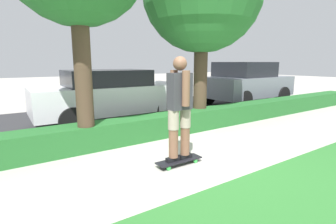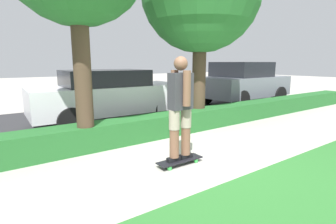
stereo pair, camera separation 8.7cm
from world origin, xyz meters
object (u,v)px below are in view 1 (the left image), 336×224
(skater_person, at_px, (180,106))
(parked_car_rear, at_px, (245,83))
(skateboard, at_px, (179,161))
(parked_car_middle, at_px, (111,95))

(skater_person, height_order, parked_car_rear, skater_person)
(skateboard, height_order, skater_person, skater_person)
(skater_person, relative_size, parked_car_middle, 0.40)
(skateboard, xyz_separation_m, parked_car_rear, (6.05, 3.65, 0.81))
(skateboard, bearing_deg, parked_car_rear, 31.08)
(parked_car_middle, relative_size, parked_car_rear, 1.10)
(skater_person, height_order, parked_car_middle, skater_person)
(skateboard, height_order, parked_car_rear, parked_car_rear)
(skateboard, relative_size, parked_car_middle, 0.19)
(skater_person, bearing_deg, parked_car_rear, 31.08)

